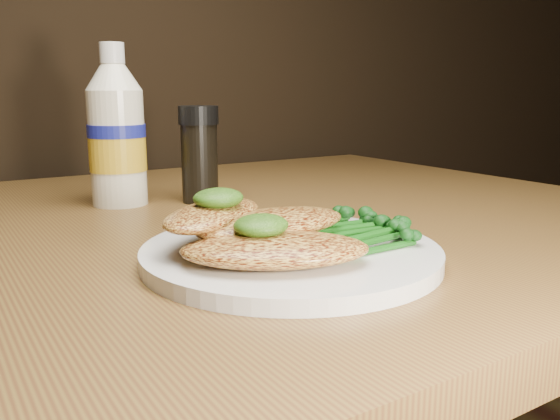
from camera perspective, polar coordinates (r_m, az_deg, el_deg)
plate at (r=0.48m, az=1.07°, el=-4.30°), size 0.25×0.25×0.01m
chicken_front at (r=0.43m, az=-0.48°, el=-3.93°), size 0.16×0.13×0.02m
chicken_mid at (r=0.47m, az=-0.83°, el=-1.32°), size 0.14×0.07×0.02m
chicken_back at (r=0.48m, az=-6.63°, el=-0.46°), size 0.14×0.12×0.02m
pesto_front at (r=0.43m, az=-1.90°, el=-1.53°), size 0.05×0.05×0.02m
pesto_back at (r=0.47m, az=-6.13°, el=1.18°), size 0.05×0.05×0.02m
broccolini_bundle at (r=0.50m, az=5.98°, el=-1.95°), size 0.15×0.13×0.02m
mayo_bottle at (r=0.73m, az=-15.92°, el=8.05°), size 0.09×0.09×0.19m
pepper_grinder at (r=0.73m, az=-7.98°, el=5.46°), size 0.05×0.05×0.12m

